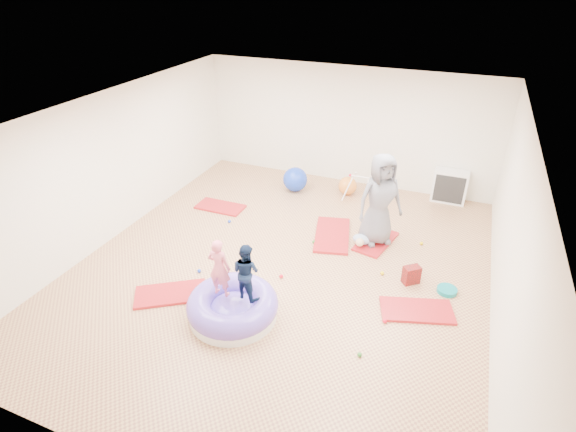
% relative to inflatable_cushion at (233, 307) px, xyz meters
% --- Properties ---
extents(room, '(7.01, 8.01, 2.81)m').
position_rel_inflatable_cushion_xyz_m(room, '(0.21, 1.45, 1.23)').
color(room, tan).
rests_on(room, ground).
extents(gym_mat_front_left, '(1.27, 1.10, 0.05)m').
position_rel_inflatable_cushion_xyz_m(gym_mat_front_left, '(-1.20, 0.05, -0.15)').
color(gym_mat_front_left, red).
rests_on(gym_mat_front_left, ground).
extents(gym_mat_mid_left, '(1.06, 0.53, 0.04)m').
position_rel_inflatable_cushion_xyz_m(gym_mat_mid_left, '(-1.93, 3.01, -0.15)').
color(gym_mat_mid_left, red).
rests_on(gym_mat_mid_left, ground).
extents(gym_mat_center_back, '(0.96, 1.44, 0.06)m').
position_rel_inflatable_cushion_xyz_m(gym_mat_center_back, '(0.74, 2.80, -0.15)').
color(gym_mat_center_back, red).
rests_on(gym_mat_center_back, ground).
extents(gym_mat_right, '(1.23, 0.86, 0.05)m').
position_rel_inflatable_cushion_xyz_m(gym_mat_right, '(2.63, 1.16, -0.15)').
color(gym_mat_right, red).
rests_on(gym_mat_right, ground).
extents(gym_mat_rear_right, '(0.75, 1.16, 0.04)m').
position_rel_inflatable_cushion_xyz_m(gym_mat_rear_right, '(1.60, 2.90, -0.15)').
color(gym_mat_rear_right, red).
rests_on(gym_mat_rear_right, ground).
extents(inflatable_cushion, '(1.41, 1.41, 0.44)m').
position_rel_inflatable_cushion_xyz_m(inflatable_cushion, '(0.00, 0.00, 0.00)').
color(inflatable_cushion, white).
rests_on(inflatable_cushion, ground).
extents(child_pink, '(0.36, 0.24, 0.97)m').
position_rel_inflatable_cushion_xyz_m(child_pink, '(-0.19, 0.02, 0.72)').
color(child_pink, pink).
rests_on(child_pink, inflatable_cushion).
extents(child_navy, '(0.52, 0.45, 0.92)m').
position_rel_inflatable_cushion_xyz_m(child_navy, '(0.20, 0.12, 0.69)').
color(child_navy, '#0E1D3A').
rests_on(child_navy, inflatable_cushion).
extents(adult_caregiver, '(1.04, 0.99, 1.80)m').
position_rel_inflatable_cushion_xyz_m(adult_caregiver, '(1.59, 2.89, 0.77)').
color(adult_caregiver, slate).
rests_on(adult_caregiver, gym_mat_rear_right).
extents(infant, '(0.35, 0.35, 0.20)m').
position_rel_inflatable_cushion_xyz_m(infant, '(1.36, 2.65, -0.02)').
color(infant, '#9EB7DA').
rests_on(infant, gym_mat_rear_right).
extents(ball_pit_balls, '(3.93, 3.29, 0.07)m').
position_rel_inflatable_cushion_xyz_m(ball_pit_balls, '(1.04, 1.59, -0.14)').
color(ball_pit_balls, blue).
rests_on(ball_pit_balls, ground).
extents(exercise_ball_blue, '(0.58, 0.58, 0.58)m').
position_rel_inflatable_cushion_xyz_m(exercise_ball_blue, '(-0.70, 4.45, 0.12)').
color(exercise_ball_blue, blue).
rests_on(exercise_ball_blue, ground).
extents(exercise_ball_orange, '(0.43, 0.43, 0.43)m').
position_rel_inflatable_cushion_xyz_m(exercise_ball_orange, '(0.51, 4.73, 0.04)').
color(exercise_ball_orange, orange).
rests_on(exercise_ball_orange, ground).
extents(infant_play_gym, '(0.72, 0.69, 0.55)m').
position_rel_inflatable_cushion_xyz_m(infant_play_gym, '(0.85, 4.63, 0.20)').
color(infant_play_gym, white).
rests_on(infant_play_gym, ground).
extents(cube_shelf, '(0.74, 0.37, 0.74)m').
position_rel_inflatable_cushion_xyz_m(cube_shelf, '(2.74, 5.24, 0.20)').
color(cube_shelf, white).
rests_on(cube_shelf, ground).
extents(balance_disc, '(0.33, 0.33, 0.07)m').
position_rel_inflatable_cushion_xyz_m(balance_disc, '(3.03, 1.83, -0.14)').
color(balance_disc, '#0C7D83').
rests_on(balance_disc, ground).
extents(backpack, '(0.32, 0.31, 0.32)m').
position_rel_inflatable_cushion_xyz_m(backpack, '(2.42, 1.87, -0.01)').
color(backpack, '#AF100E').
rests_on(backpack, ground).
extents(yellow_toy, '(0.20, 0.20, 0.03)m').
position_rel_inflatable_cushion_xyz_m(yellow_toy, '(-0.18, 0.49, -0.16)').
color(yellow_toy, yellow).
rests_on(yellow_toy, ground).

